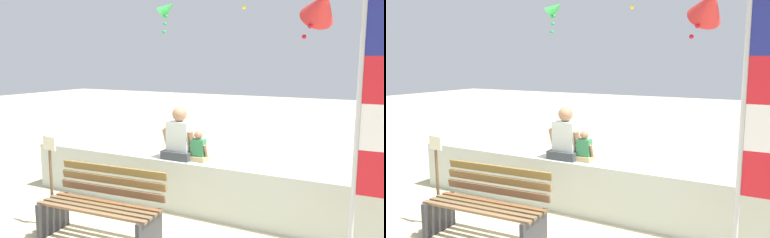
# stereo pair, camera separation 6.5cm
# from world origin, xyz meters

# --- Properties ---
(seawall_ledge) EXTENTS (5.81, 0.51, 0.77)m
(seawall_ledge) POSITION_xyz_m (0.00, 1.07, 0.38)
(seawall_ledge) COLOR #B6BCAE
(seawall_ledge) RESTS_ON ground
(park_bench) EXTENTS (1.58, 0.71, 0.88)m
(park_bench) POSITION_xyz_m (-0.57, -0.31, 0.41)
(park_bench) COLOR brown
(park_bench) RESTS_ON ground
(person_adult) EXTENTS (0.50, 0.37, 0.77)m
(person_adult) POSITION_xyz_m (-0.25, 1.06, 1.07)
(person_adult) COLOR #3B3F44
(person_adult) RESTS_ON seawall_ledge
(person_child) EXTENTS (0.29, 0.21, 0.44)m
(person_child) POSITION_xyz_m (0.06, 1.06, 0.94)
(person_child) COLOR tan
(person_child) RESTS_ON seawall_ledge
(flag_banner) EXTENTS (0.38, 0.05, 3.15)m
(flag_banner) POSITION_xyz_m (2.33, 0.25, 1.84)
(flag_banner) COLOR #B7B7BC
(flag_banner) RESTS_ON ground
(kite_green) EXTENTS (0.56, 0.55, 0.82)m
(kite_green) POSITION_xyz_m (-2.19, 3.93, 3.36)
(kite_green) COLOR green
(kite_red) EXTENTS (0.97, 1.03, 1.00)m
(kite_red) POSITION_xyz_m (1.28, 3.41, 3.15)
(kite_red) COLOR red
(sign_post) EXTENTS (0.24, 0.05, 1.22)m
(sign_post) POSITION_xyz_m (-1.44, -0.29, 0.73)
(sign_post) COLOR brown
(sign_post) RESTS_ON ground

